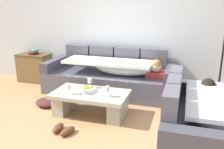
{
  "coord_description": "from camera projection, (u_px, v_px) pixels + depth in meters",
  "views": [
    {
      "loc": [
        1.32,
        -2.83,
        1.74
      ],
      "look_at": [
        0.1,
        1.08,
        0.55
      ],
      "focal_mm": 39.26,
      "sensor_mm": 36.0,
      "label": 1
    }
  ],
  "objects": [
    {
      "name": "ground_plane",
      "position": [
        83.0,
        132.0,
        3.45
      ],
      "size": [
        14.0,
        14.0,
        0.0
      ],
      "primitive_type": "plane",
      "color": "#B17F54"
    },
    {
      "name": "back_wall",
      "position": [
        123.0,
        23.0,
        5.05
      ],
      "size": [
        9.0,
        0.1,
        2.7
      ],
      "primitive_type": "cube",
      "color": "silver",
      "rests_on": "ground_plane"
    },
    {
      "name": "couch_along_wall",
      "position": [
        112.0,
        77.0,
        4.88
      ],
      "size": [
        2.56,
        0.92,
        0.88
      ],
      "color": "#525160",
      "rests_on": "ground_plane"
    },
    {
      "name": "couch_near_window",
      "position": [
        202.0,
        123.0,
        2.99
      ],
      "size": [
        0.92,
        1.72,
        0.88
      ],
      "rotation": [
        0.0,
        0.0,
        1.57
      ],
      "color": "#525160",
      "rests_on": "ground_plane"
    },
    {
      "name": "coffee_table",
      "position": [
        91.0,
        101.0,
        3.93
      ],
      "size": [
        1.2,
        0.68,
        0.38
      ],
      "color": "#9FA493",
      "rests_on": "ground_plane"
    },
    {
      "name": "fruit_bowl",
      "position": [
        87.0,
        89.0,
        3.9
      ],
      "size": [
        0.28,
        0.28,
        0.1
      ],
      "color": "silver",
      "rests_on": "coffee_table"
    },
    {
      "name": "wine_glass_near_left",
      "position": [
        69.0,
        87.0,
        3.79
      ],
      "size": [
        0.07,
        0.07,
        0.17
      ],
      "color": "silver",
      "rests_on": "coffee_table"
    },
    {
      "name": "wine_glass_near_right",
      "position": [
        107.0,
        89.0,
        3.68
      ],
      "size": [
        0.07,
        0.07,
        0.17
      ],
      "color": "silver",
      "rests_on": "coffee_table"
    },
    {
      "name": "wine_glass_far_back",
      "position": [
        90.0,
        81.0,
        4.08
      ],
      "size": [
        0.07,
        0.07,
        0.17
      ],
      "color": "silver",
      "rests_on": "coffee_table"
    },
    {
      "name": "open_magazine",
      "position": [
        103.0,
        93.0,
        3.85
      ],
      "size": [
        0.29,
        0.23,
        0.01
      ],
      "primitive_type": "cube",
      "rotation": [
        0.0,
        0.0,
        -0.07
      ],
      "color": "white",
      "rests_on": "coffee_table"
    },
    {
      "name": "side_cabinet",
      "position": [
        35.0,
        68.0,
        5.63
      ],
      "size": [
        0.72,
        0.44,
        0.64
      ],
      "color": "brown",
      "rests_on": "ground_plane"
    },
    {
      "name": "book_stack_on_cabinet",
      "position": [
        33.0,
        52.0,
        5.53
      ],
      "size": [
        0.16,
        0.23,
        0.09
      ],
      "color": "black",
      "rests_on": "side_cabinet"
    },
    {
      "name": "floor_lamp",
      "position": [
        221.0,
        43.0,
        4.01
      ],
      "size": [
        0.33,
        0.31,
        1.95
      ],
      "color": "black",
      "rests_on": "ground_plane"
    },
    {
      "name": "pair_of_shoes",
      "position": [
        63.0,
        129.0,
        3.42
      ],
      "size": [
        0.33,
        0.33,
        0.09
      ],
      "color": "#59331E",
      "rests_on": "ground_plane"
    },
    {
      "name": "crumpled_garment",
      "position": [
        46.0,
        102.0,
        4.32
      ],
      "size": [
        0.51,
        0.47,
        0.12
      ],
      "primitive_type": "ellipsoid",
      "rotation": [
        0.0,
        0.0,
        2.63
      ],
      "color": "#4C2323",
      "rests_on": "ground_plane"
    }
  ]
}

